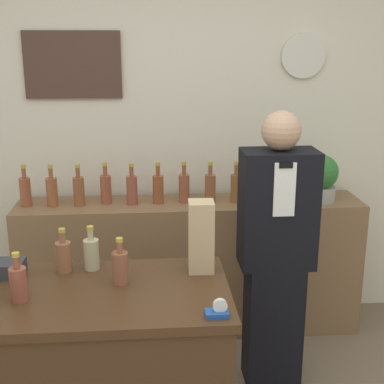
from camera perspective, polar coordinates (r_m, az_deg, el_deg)
back_wall at (r=3.64m, az=-2.74°, el=6.76°), size 5.20×0.09×2.70m
back_shelf at (r=3.66m, az=-0.17°, el=-7.92°), size 2.26×0.40×0.91m
display_counter at (r=2.57m, az=-9.72°, el=-19.47°), size 1.14×0.66×0.91m
shopkeeper at (r=3.00m, az=8.91°, el=-6.66°), size 0.40×0.25×1.59m
potted_plant at (r=3.60m, az=13.54°, el=1.52°), size 0.23×0.23×0.31m
paper_bag at (r=2.43m, az=0.97°, el=-4.78°), size 0.12×0.12×0.33m
tape_dispenser at (r=2.11m, az=2.78°, el=-12.55°), size 0.09×0.06×0.07m
gift_box at (r=2.56m, az=-18.94°, el=-7.75°), size 0.13×0.13×0.07m
counter_bottle_1 at (r=2.30m, az=-18.03°, el=-9.21°), size 0.07×0.07×0.21m
counter_bottle_2 at (r=2.52m, az=-13.53°, el=-6.63°), size 0.07×0.07×0.21m
counter_bottle_3 at (r=2.52m, az=-10.68°, el=-6.41°), size 0.07×0.07×0.21m
counter_bottle_4 at (r=2.36m, az=-7.65°, el=-7.87°), size 0.07×0.07×0.21m
shelf_bottle_0 at (r=3.55m, az=-17.36°, el=0.13°), size 0.07×0.07×0.27m
shelf_bottle_1 at (r=3.50m, az=-14.72°, el=0.13°), size 0.07×0.07×0.27m
shelf_bottle_2 at (r=3.48m, az=-11.98°, el=0.19°), size 0.07×0.07×0.27m
shelf_bottle_3 at (r=3.49m, az=-9.18°, el=0.40°), size 0.07×0.07×0.27m
shelf_bottle_4 at (r=3.45m, az=-6.43°, el=0.31°), size 0.07×0.07×0.27m
shelf_bottle_5 at (r=3.46m, az=-3.63°, el=0.43°), size 0.07×0.07×0.27m
shelf_bottle_6 at (r=3.47m, az=-0.86°, el=0.53°), size 0.07×0.07×0.27m
shelf_bottle_7 at (r=3.47m, az=1.94°, el=0.50°), size 0.07×0.07×0.27m
shelf_bottle_8 at (r=3.49m, az=4.70°, el=0.55°), size 0.07×0.07×0.27m
shelf_bottle_9 at (r=3.52m, az=7.39°, el=0.62°), size 0.07×0.07×0.27m
shelf_bottle_10 at (r=3.59m, az=9.93°, el=0.80°), size 0.07×0.07×0.27m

